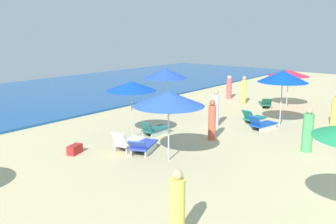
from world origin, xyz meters
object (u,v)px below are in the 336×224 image
Objects in this scene: umbrella_0 at (169,99)px; beachgoer_6 at (308,132)px; umbrella_7 at (289,73)px; umbrella_4 at (131,86)px; beachgoer_5 at (229,88)px; lounge_chair_3_1 at (253,118)px; beachgoer_1 at (216,110)px; lounge_chair_4_1 at (129,142)px; lounge_chair_4_0 at (155,129)px; beachgoer_3 at (177,209)px; lounge_chair_7_0 at (265,104)px; cooler_box_0 at (75,149)px; umbrella_6 at (165,73)px; umbrella_3 at (283,76)px; beachgoer_2 at (244,91)px; beachgoer_4 at (212,121)px; lounge_chair_0_0 at (143,146)px; lounge_chair_3_0 at (262,124)px; beachgoer_0 at (336,110)px.

umbrella_0 reaches higher than beachgoer_6.
umbrella_4 is at bearing 165.49° from umbrella_7.
lounge_chair_3_1 is at bearing -125.70° from beachgoer_5.
lounge_chair_4_1 is at bearing 116.51° from beachgoer_1.
umbrella_0 is 3.71m from lounge_chair_4_0.
beachgoer_3 is at bearing -139.86° from beachgoer_5.
lounge_chair_4_1 is 10.49m from lounge_chair_7_0.
umbrella_0 is 4.16× the size of cooler_box_0.
lounge_chair_4_0 is 0.54× the size of umbrella_6.
umbrella_6 is (4.87, 4.15, 0.11)m from umbrella_0.
cooler_box_0 is at bearing 117.76° from umbrella_0.
umbrella_7 is at bearing 69.46° from beachgoer_6.
beachgoer_3 is (-10.67, -2.10, -1.58)m from umbrella_3.
beachgoer_2 is 1.81m from beachgoer_5.
beachgoer_4 is at bearing -179.78° from umbrella_7.
beachgoer_1 reaches higher than beachgoer_4.
lounge_chair_0_0 is at bearing 88.37° from umbrella_0.
beachgoer_1 is at bearing -23.18° from umbrella_4.
lounge_chair_4_0 is (-3.77, 3.21, 0.01)m from lounge_chair_3_0.
lounge_chair_3_0 is at bearing -124.93° from beachgoer_5.
lounge_chair_3_1 is at bearing -90.27° from beachgoer_2.
lounge_chair_3_0 is 0.93× the size of beachgoer_3.
beachgoer_6 is (4.02, -5.33, 0.48)m from lounge_chair_4_1.
beachgoer_0 is 12.05m from cooler_box_0.
beachgoer_3 is at bearing -138.98° from umbrella_0.
umbrella_0 is at bearing 140.52° from lounge_chair_4_0.
lounge_chair_3_1 is 2.10m from beachgoer_1.
umbrella_0 is 5.26m from beachgoer_1.
beachgoer_5 is (9.52, 1.79, 0.47)m from lounge_chair_4_0.
umbrella_3 is 4.60m from umbrella_7.
lounge_chair_4_1 is 0.67× the size of umbrella_7.
cooler_box_0 is (-3.68, 0.69, -0.09)m from lounge_chair_4_0.
umbrella_3 is at bearing 10.79° from beachgoer_3.
umbrella_6 is 8.38m from beachgoer_0.
beachgoer_3 is (-8.65, -7.44, -1.52)m from umbrella_6.
lounge_chair_7_0 is at bearing -28.57° from umbrella_6.
lounge_chair_4_1 is 0.93× the size of beachgoer_3.
lounge_chair_3_1 is at bearing -116.89° from lounge_chair_4_0.
umbrella_7 is at bearing -14.51° from umbrella_4.
umbrella_3 is 7.88m from lounge_chair_4_1.
beachgoer_6 is at bearing -120.77° from beachgoer_5.
lounge_chair_4_0 is at bearing 73.45° from lounge_chair_3_1.
umbrella_3 is at bearing -34.57° from umbrella_4.
umbrella_0 is 1.57× the size of lounge_chair_4_1.
beachgoer_2 reaches higher than lounge_chair_3_1.
umbrella_7 reaches higher than beachgoer_6.
umbrella_6 is 4.66m from beachgoer_4.
beachgoer_4 reaches higher than lounge_chair_4_1.
beachgoer_5 is at bearing 115.66° from beachgoer_2.
lounge_chair_4_0 is at bearing 49.83° from umbrella_0.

